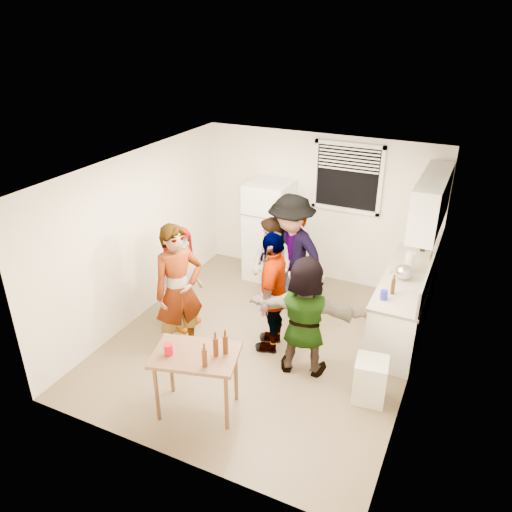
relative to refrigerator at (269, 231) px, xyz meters
The scene contains 23 objects.
room 2.20m from the refrigerator, 68.25° to the right, with size 4.00×4.50×2.50m, color white, non-canonical shape.
window 1.60m from the refrigerator, 15.38° to the left, with size 1.12×0.10×1.06m, color white, non-canonical shape.
refrigerator is the anchor object (origin of this frame).
counter_lower 2.59m from the refrigerator, 16.59° to the right, with size 0.60×2.20×0.86m, color white.
countertop 2.56m from the refrigerator, 16.59° to the right, with size 0.64×2.22×0.04m, color beige.
backsplash 2.84m from the refrigerator, 14.94° to the right, with size 0.03×2.20×0.36m, color #BCB5AC.
upper_cabinets 2.85m from the refrigerator, 11.61° to the right, with size 0.34×1.60×0.70m, color white.
kettle 2.55m from the refrigerator, 19.57° to the right, with size 0.27×0.22×0.22m, color silver, non-canonical shape.
paper_towel 2.50m from the refrigerator, 13.66° to the right, with size 0.13×0.13×0.29m, color white.
wine_bottle 2.51m from the refrigerator, ahead, with size 0.08×0.08×0.32m, color black.
beer_bottle_counter 2.70m from the refrigerator, 29.60° to the right, with size 0.05×0.05×0.21m, color #47230C.
blue_cup 2.74m from the refrigerator, 33.74° to the right, with size 0.09×0.09×0.13m, color #2026A9.
picture_frame 2.68m from the refrigerator, ahead, with size 0.02×0.20×0.17m, color #B99245.
trash_bin 3.41m from the refrigerator, 44.91° to the right, with size 0.37×0.37×0.55m, color beige.
serving_table 3.56m from the refrigerator, 79.54° to the right, with size 0.94×0.63×0.80m, color brown, non-canonical shape.
beer_bottle_table 3.64m from the refrigerator, 76.75° to the right, with size 0.06×0.06×0.22m, color #47230C.
red_cup 3.55m from the refrigerator, 84.02° to the right, with size 0.10×0.10×0.13m, color #BC0718.
guest_grey 2.21m from the refrigerator, 104.66° to the right, with size 0.77×1.57×0.50m, color gray.
guest_stripe 2.64m from the refrigerator, 94.01° to the right, with size 0.67×1.84×0.44m, color #141933.
guest_back_left 1.40m from the refrigerator, 63.36° to the right, with size 0.73×1.50×0.57m, color brown.
guest_back_right 1.44m from the refrigerator, 49.66° to the right, with size 1.21×1.88×0.70m, color #434348.
guest_black 2.26m from the refrigerator, 64.45° to the right, with size 1.01×1.72×0.42m, color black.
guest_orange 2.77m from the refrigerator, 56.22° to the right, with size 1.49×1.61×0.48m, color #B88247.
Camera 1 is at (2.40, -5.28, 4.17)m, focal length 35.00 mm.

